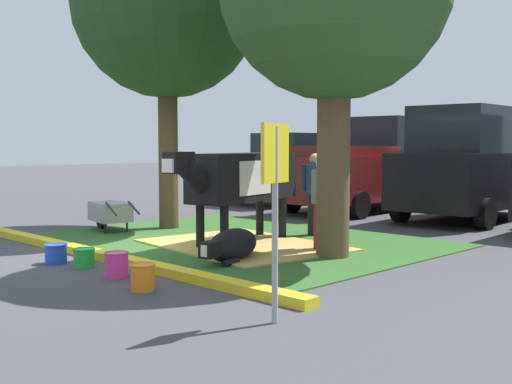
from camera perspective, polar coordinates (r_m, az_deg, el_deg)
ground_plane at (r=10.45m, az=-10.43°, el=-5.17°), size 80.00×80.00×0.00m
grass_island at (r=11.28m, az=-1.53°, el=-4.35°), size 6.68×5.06×0.02m
curb_yellow at (r=9.65m, az=-13.23°, el=-5.63°), size 7.88×0.24×0.12m
hay_bedding at (r=10.64m, az=-1.15°, el=-4.79°), size 3.46×2.76×0.04m
shade_tree_left at (r=13.20m, az=-8.00°, el=16.31°), size 3.74×3.74×6.36m
cow_holstein at (r=10.72m, az=-1.47°, el=1.26°), size 1.12×3.10×1.59m
calf_lying at (r=9.28m, az=-2.19°, el=-4.80°), size 0.75×1.33×0.48m
person_handler at (r=11.84m, az=5.29°, el=-0.01°), size 0.51×0.34×1.54m
person_visitor_near at (r=10.13m, az=5.92°, el=-0.84°), size 0.41×0.39×1.51m
wheelbarrow at (r=12.70m, az=-12.95°, el=-1.77°), size 1.62×0.81×0.63m
parking_sign at (r=5.98m, az=1.72°, el=0.82°), size 0.13×0.44×1.90m
bucket_blue at (r=9.60m, az=-17.47°, el=-5.25°), size 0.33×0.33×0.28m
bucket_green at (r=9.17m, az=-15.13°, el=-5.67°), size 0.31×0.31×0.27m
bucket_pink at (r=8.40m, az=-12.36°, el=-6.32°), size 0.32×0.32×0.33m
bucket_orange at (r=7.60m, az=-10.09°, el=-7.46°), size 0.30×0.30×0.32m
hatchback_white at (r=18.60m, az=3.59°, el=2.07°), size 2.18×4.48×2.02m
pickup_truck_maroon at (r=16.75m, az=9.87°, el=2.22°), size 2.41×5.49×2.42m
suv_black at (r=15.16m, az=18.81°, el=2.43°), size 2.29×4.68×2.52m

